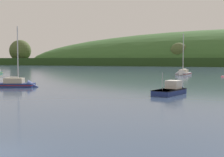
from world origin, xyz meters
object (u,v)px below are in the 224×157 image
(sailboat_near_mooring, at_px, (18,86))
(sailboat_outer_reach, at_px, (183,74))
(mooring_buoy_foreground, at_px, (222,77))
(fishing_boat_moored, at_px, (172,91))

(sailboat_near_mooring, bearing_deg, sailboat_outer_reach, 49.01)
(mooring_buoy_foreground, bearing_deg, fishing_boat_moored, -99.66)
(sailboat_near_mooring, xyz_separation_m, fishing_boat_moored, (21.55, -2.30, 0.17))
(mooring_buoy_foreground, bearing_deg, sailboat_near_mooring, -128.55)
(sailboat_outer_reach, distance_m, mooring_buoy_foreground, 10.50)
(fishing_boat_moored, xyz_separation_m, mooring_buoy_foreground, (6.35, 37.32, -0.33))
(sailboat_near_mooring, relative_size, sailboat_outer_reach, 0.84)
(sailboat_near_mooring, xyz_separation_m, sailboat_outer_reach, (18.91, 40.43, 0.11))
(fishing_boat_moored, bearing_deg, sailboat_outer_reach, 21.17)
(fishing_boat_moored, distance_m, mooring_buoy_foreground, 37.85)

